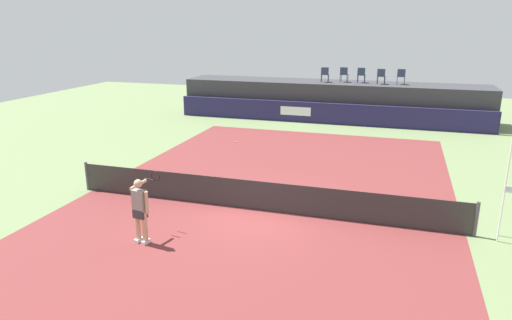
# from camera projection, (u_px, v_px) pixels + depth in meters

# --- Properties ---
(ground_plane) EXTENTS (48.00, 48.00, 0.00)m
(ground_plane) POSITION_uv_depth(u_px,v_px,m) (281.00, 180.00, 17.21)
(ground_plane) COLOR #6B7F51
(court_inner) EXTENTS (12.00, 22.00, 0.00)m
(court_inner) POSITION_uv_depth(u_px,v_px,m) (258.00, 210.00, 14.46)
(court_inner) COLOR maroon
(court_inner) RESTS_ON ground
(sponsor_wall) EXTENTS (18.00, 0.22, 1.20)m
(sponsor_wall) POSITION_uv_depth(u_px,v_px,m) (327.00, 114.00, 26.65)
(sponsor_wall) COLOR #231E4C
(sponsor_wall) RESTS_ON ground
(spectator_platform) EXTENTS (18.00, 2.80, 2.20)m
(spectator_platform) POSITION_uv_depth(u_px,v_px,m) (332.00, 100.00, 28.15)
(spectator_platform) COLOR #38383D
(spectator_platform) RESTS_ON ground
(spectator_chair_far_left) EXTENTS (0.47, 0.47, 0.89)m
(spectator_chair_far_left) POSITION_uv_depth(u_px,v_px,m) (325.00, 74.00, 27.51)
(spectator_chair_far_left) COLOR #2D3D56
(spectator_chair_far_left) RESTS_ON spectator_platform
(spectator_chair_left) EXTENTS (0.46, 0.46, 0.89)m
(spectator_chair_left) POSITION_uv_depth(u_px,v_px,m) (344.00, 74.00, 27.53)
(spectator_chair_left) COLOR #2D3D56
(spectator_chair_left) RESTS_ON spectator_platform
(spectator_chair_center) EXTENTS (0.44, 0.44, 0.89)m
(spectator_chair_center) POSITION_uv_depth(u_px,v_px,m) (361.00, 74.00, 27.25)
(spectator_chair_center) COLOR #2D3D56
(spectator_chair_center) RESTS_ON spectator_platform
(spectator_chair_right) EXTENTS (0.46, 0.46, 0.89)m
(spectator_chair_right) POSITION_uv_depth(u_px,v_px,m) (381.00, 76.00, 26.61)
(spectator_chair_right) COLOR #2D3D56
(spectator_chair_right) RESTS_ON spectator_platform
(spectator_chair_far_right) EXTENTS (0.44, 0.44, 0.89)m
(spectator_chair_far_right) POSITION_uv_depth(u_px,v_px,m) (401.00, 76.00, 26.49)
(spectator_chair_far_right) COLOR #2D3D56
(spectator_chair_far_right) RESTS_ON spectator_platform
(umpire_chair) EXTENTS (0.51, 0.51, 2.76)m
(umpire_chair) POSITION_uv_depth(u_px,v_px,m) (510.00, 184.00, 12.07)
(umpire_chair) COLOR white
(umpire_chair) RESTS_ON ground
(tennis_net) EXTENTS (12.40, 0.02, 0.95)m
(tennis_net) POSITION_uv_depth(u_px,v_px,m) (258.00, 196.00, 14.33)
(tennis_net) COLOR #2D2D2D
(tennis_net) RESTS_ON ground
(net_post_near) EXTENTS (0.10, 0.10, 1.00)m
(net_post_near) POSITION_uv_depth(u_px,v_px,m) (87.00, 176.00, 16.09)
(net_post_near) COLOR #4C4C51
(net_post_near) RESTS_ON ground
(net_post_far) EXTENTS (0.10, 0.10, 1.00)m
(net_post_far) POSITION_uv_depth(u_px,v_px,m) (476.00, 219.00, 12.55)
(net_post_far) COLOR #4C4C51
(net_post_far) RESTS_ON ground
(tennis_player) EXTENTS (0.57, 1.20, 1.77)m
(tennis_player) POSITION_uv_depth(u_px,v_px,m) (141.00, 209.00, 12.07)
(tennis_player) COLOR white
(tennis_player) RESTS_ON court_inner
(tennis_ball) EXTENTS (0.07, 0.07, 0.07)m
(tennis_ball) POSITION_uv_depth(u_px,v_px,m) (237.00, 142.00, 22.57)
(tennis_ball) COLOR #D8EA33
(tennis_ball) RESTS_ON court_inner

